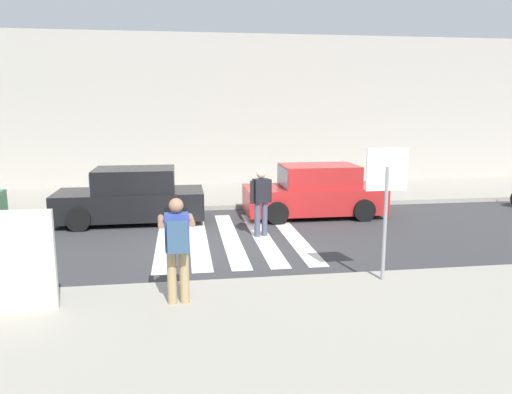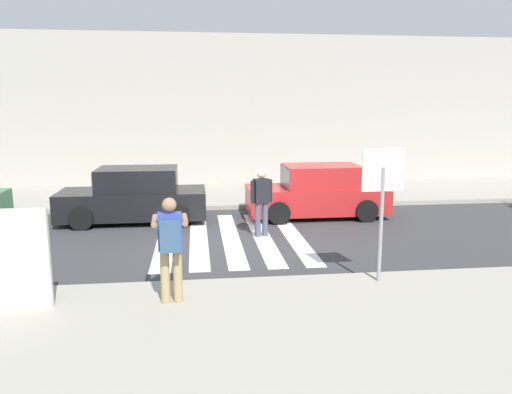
{
  "view_description": "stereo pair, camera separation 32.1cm",
  "coord_description": "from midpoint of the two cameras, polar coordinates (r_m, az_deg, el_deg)",
  "views": [
    {
      "loc": [
        -1.15,
        -11.95,
        3.29
      ],
      "look_at": [
        0.6,
        -0.2,
        1.1
      ],
      "focal_mm": 35.0,
      "sensor_mm": 36.0,
      "label": 1
    },
    {
      "loc": [
        -0.84,
        -11.99,
        3.29
      ],
      "look_at": [
        0.6,
        -0.2,
        1.1
      ],
      "focal_mm": 35.0,
      "sensor_mm": 36.0,
      "label": 2
    }
  ],
  "objects": [
    {
      "name": "ground_plane",
      "position": [
        12.46,
        -2.12,
        -4.88
      ],
      "size": [
        120.0,
        120.0,
        0.0
      ],
      "primitive_type": "plane",
      "color": "#38383A"
    },
    {
      "name": "sidewalk_near",
      "position": [
        6.69,
        2.62,
        -18.38
      ],
      "size": [
        60.0,
        6.0,
        0.14
      ],
      "primitive_type": "cube",
      "color": "#9E998C",
      "rests_on": "ground"
    },
    {
      "name": "sidewalk_far",
      "position": [
        18.29,
        -3.71,
        0.29
      ],
      "size": [
        60.0,
        4.8,
        0.14
      ],
      "primitive_type": "cube",
      "color": "#9E998C",
      "rests_on": "ground"
    },
    {
      "name": "building_facade_far",
      "position": [
        22.4,
        -4.46,
        9.8
      ],
      "size": [
        56.0,
        4.0,
        6.09
      ],
      "primitive_type": "cube",
      "color": "#ADA89E",
      "rests_on": "ground"
    },
    {
      "name": "crosswalk_stripe_0",
      "position": [
        12.62,
        -9.48,
        -4.79
      ],
      "size": [
        0.44,
        5.2,
        0.01
      ],
      "primitive_type": "cube",
      "color": "silver",
      "rests_on": "ground"
    },
    {
      "name": "crosswalk_stripe_1",
      "position": [
        12.61,
        -5.83,
        -4.72
      ],
      "size": [
        0.44,
        5.2,
        0.01
      ],
      "primitive_type": "cube",
      "color": "silver",
      "rests_on": "ground"
    },
    {
      "name": "crosswalk_stripe_2",
      "position": [
        12.65,
        -2.2,
        -4.62
      ],
      "size": [
        0.44,
        5.2,
        0.01
      ],
      "primitive_type": "cube",
      "color": "silver",
      "rests_on": "ground"
    },
    {
      "name": "crosswalk_stripe_3",
      "position": [
        12.74,
        1.4,
        -4.51
      ],
      "size": [
        0.44,
        5.2,
        0.01
      ],
      "primitive_type": "cube",
      "color": "silver",
      "rests_on": "ground"
    },
    {
      "name": "crosswalk_stripe_4",
      "position": [
        12.87,
        4.94,
        -4.38
      ],
      "size": [
        0.44,
        5.2,
        0.01
      ],
      "primitive_type": "cube",
      "color": "silver",
      "rests_on": "ground"
    },
    {
      "name": "stop_sign",
      "position": [
        9.12,
        15.24,
        1.27
      ],
      "size": [
        0.76,
        0.08,
        2.41
      ],
      "color": "gray",
      "rests_on": "sidewalk_near"
    },
    {
      "name": "photographer_with_backpack",
      "position": [
        8.03,
        -8.63,
        -5.02
      ],
      "size": [
        0.61,
        0.86,
        1.72
      ],
      "color": "tan",
      "rests_on": "sidewalk_near"
    },
    {
      "name": "pedestrian_crossing",
      "position": [
        12.54,
        1.36,
        -0.2
      ],
      "size": [
        0.56,
        0.33,
        1.72
      ],
      "color": "#474C60",
      "rests_on": "ground"
    },
    {
      "name": "parked_car_black",
      "position": [
        14.59,
        -13.11,
        0.05
      ],
      "size": [
        4.1,
        1.92,
        1.55
      ],
      "color": "black",
      "rests_on": "ground"
    },
    {
      "name": "parked_car_red",
      "position": [
        14.98,
        7.68,
        0.49
      ],
      "size": [
        4.1,
        1.92,
        1.55
      ],
      "color": "red",
      "rests_on": "ground"
    },
    {
      "name": "advertising_board",
      "position": [
        8.57,
        -25.03,
        -6.49
      ],
      "size": [
        1.1,
        0.11,
        1.6
      ],
      "color": "beige",
      "rests_on": "sidewalk_near"
    }
  ]
}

